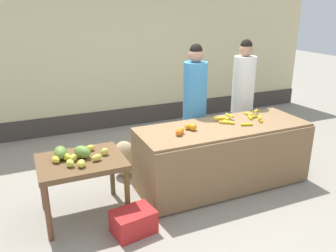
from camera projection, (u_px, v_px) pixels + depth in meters
ground_plane at (191, 190)px, 4.61m from camera, size 24.00×24.00×0.00m
market_wall_back at (122, 50)px, 6.66m from camera, size 8.51×0.23×3.04m
fruit_stall_counter at (223, 156)px, 4.63m from camera, size 2.28×0.85×0.85m
side_table_wooden at (81, 167)px, 3.87m from camera, size 0.94×0.75×0.71m
banana_bunch_pile at (240, 118)px, 4.69m from camera, size 0.78×0.47×0.07m
orange_pile at (186, 129)px, 4.25m from camera, size 0.33×0.23×0.09m
mango_papaya_pile at (75, 154)px, 3.83m from camera, size 0.64×0.50×0.14m
vendor_woman_blue_shirt at (195, 107)px, 5.02m from camera, size 0.34×0.34×1.83m
vendor_woman_white_shirt at (242, 99)px, 5.44m from camera, size 0.34×0.34×1.84m
produce_crate at (133, 222)px, 3.72m from camera, size 0.49×0.39×0.26m
produce_sack at (125, 159)px, 4.92m from camera, size 0.46×0.45×0.53m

